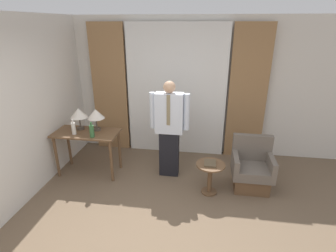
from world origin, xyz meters
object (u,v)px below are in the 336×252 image
object	(u,v)px
person	(169,127)
bottle_by_lamp	(74,128)
armchair	(251,170)
book	(210,163)
table_lamp_right	(96,114)
bottle_near_edge	(92,131)
side_table	(210,173)
table_lamp_left	(79,114)
desk	(87,139)

from	to	relation	value
person	bottle_by_lamp	bearing A→B (deg)	-170.46
armchair	book	xyz separation A→B (m)	(-0.68, -0.27, 0.21)
table_lamp_right	bottle_near_edge	xyz separation A→B (m)	(0.04, -0.29, -0.18)
bottle_near_edge	book	size ratio (longest dim) A/B	1.15
person	book	bearing A→B (deg)	-33.58
book	bottle_by_lamp	bearing A→B (deg)	175.06
side_table	book	distance (m)	0.18
person	armchair	xyz separation A→B (m)	(1.39, -0.20, -0.60)
armchair	side_table	world-z (taller)	armchair
bottle_near_edge	bottle_by_lamp	bearing A→B (deg)	169.58
bottle_near_edge	book	distance (m)	1.98
book	person	bearing A→B (deg)	146.42
bottle_by_lamp	armchair	bearing A→B (deg)	1.34
table_lamp_left	table_lamp_right	world-z (taller)	same
table_lamp_left	table_lamp_right	bearing A→B (deg)	0.00
bottle_near_edge	armchair	size ratio (longest dim) A/B	0.30
bottle_near_edge	table_lamp_right	bearing A→B (deg)	97.01
desk	side_table	world-z (taller)	desk
armchair	bottle_near_edge	bearing A→B (deg)	-177.08
armchair	book	bearing A→B (deg)	-158.60
table_lamp_left	bottle_near_edge	bearing A→B (deg)	-40.31
table_lamp_right	person	world-z (taller)	person
table_lamp_right	side_table	size ratio (longest dim) A/B	0.74
table_lamp_left	person	bearing A→B (deg)	1.36
table_lamp_left	book	world-z (taller)	table_lamp_left
bottle_near_edge	table_lamp_left	bearing A→B (deg)	139.69
desk	table_lamp_left	distance (m)	0.46
bottle_near_edge	side_table	world-z (taller)	bottle_near_edge
bottle_near_edge	bottle_by_lamp	world-z (taller)	bottle_by_lamp
table_lamp_left	side_table	distance (m)	2.45
armchair	side_table	bearing A→B (deg)	-158.53
table_lamp_left	bottle_near_edge	world-z (taller)	table_lamp_left
table_lamp_right	bottle_by_lamp	distance (m)	0.43
table_lamp_left	bottle_by_lamp	distance (m)	0.29
person	book	xyz separation A→B (m)	(0.70, -0.47, -0.38)
bottle_near_edge	side_table	size ratio (longest dim) A/B	0.50
bottle_near_edge	person	bearing A→B (deg)	14.98
bottle_by_lamp	book	distance (m)	2.33
desk	bottle_by_lamp	distance (m)	0.31
table_lamp_right	bottle_by_lamp	bearing A→B (deg)	-143.88
person	armchair	distance (m)	1.52
person	book	distance (m)	0.93
bottle_near_edge	person	world-z (taller)	person
desk	table_lamp_left	xyz separation A→B (m)	(-0.16, 0.11, 0.42)
bottle_by_lamp	desk	bearing A→B (deg)	36.51
bottle_by_lamp	person	distance (m)	1.62
table_lamp_left	person	size ratio (longest dim) A/B	0.23
table_lamp_right	bottle_by_lamp	size ratio (longest dim) A/B	1.46
table_lamp_right	person	distance (m)	1.29
desk	table_lamp_right	size ratio (longest dim) A/B	2.88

